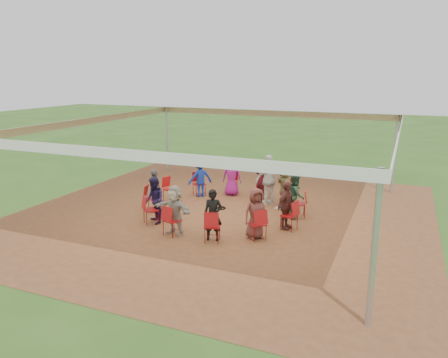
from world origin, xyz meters
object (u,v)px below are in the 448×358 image
at_px(person_seated_5, 200,177).
at_px(person_seated_9, 213,215).
at_px(chair_4, 232,183).
at_px(person_seated_7, 154,201).
at_px(person_seated_0, 286,206).
at_px(person_seated_4, 232,177).
at_px(chair_7, 152,198).
at_px(standing_person, 269,180).
at_px(chair_0, 289,215).
at_px(chair_6, 170,189).
at_px(chair_10, 212,226).
at_px(person_seated_1, 295,195).
at_px(chair_11, 257,224).
at_px(chair_3, 264,186).
at_px(chair_9, 172,220).
at_px(chair_5, 199,184).
at_px(person_seated_3, 262,179).
at_px(chair_8, 151,210).
at_px(laptop, 281,206).
at_px(chair_1, 299,204).
at_px(person_seated_6, 155,190).
at_px(cable_coil, 221,208).
at_px(person_seated_8, 175,210).
at_px(person_seated_2, 285,186).
at_px(chair_2, 288,193).
at_px(person_seated_10, 256,213).

xyz_separation_m(person_seated_5, person_seated_9, (2.27, -3.87, 0.00)).
height_order(chair_4, person_seated_7, person_seated_7).
xyz_separation_m(person_seated_0, person_seated_4, (-2.86, 2.82, 0.00)).
xyz_separation_m(chair_7, standing_person, (3.40, 2.28, 0.45)).
relative_size(chair_0, chair_6, 1.00).
height_order(chair_6, person_seated_9, person_seated_9).
distance_m(chair_10, person_seated_1, 3.38).
distance_m(chair_11, person_seated_7, 3.38).
xyz_separation_m(chair_3, person_seated_1, (1.62, -1.75, 0.28)).
bearing_deg(chair_9, standing_person, 82.04).
distance_m(chair_3, chair_5, 2.44).
height_order(person_seated_5, person_seated_7, same).
xyz_separation_m(person_seated_3, standing_person, (0.46, -0.61, 0.17)).
distance_m(chair_7, chair_8, 1.26).
relative_size(chair_6, person_seated_3, 0.62).
xyz_separation_m(person_seated_0, person_seated_9, (-1.63, -1.65, 0.00)).
bearing_deg(chair_10, chair_3, 75.00).
distance_m(chair_4, chair_8, 4.23).
xyz_separation_m(chair_6, chair_7, (0.01, -1.26, 0.00)).
bearing_deg(laptop, chair_11, 178.05).
bearing_deg(person_seated_9, chair_9, 170.37).
relative_size(chair_1, person_seated_7, 0.62).
distance_m(chair_3, person_seated_9, 4.61).
xyz_separation_m(person_seated_6, person_seated_7, (0.61, -1.04, 0.00)).
relative_size(chair_7, chair_11, 1.00).
height_order(chair_7, person_seated_4, person_seated_4).
bearing_deg(chair_7, person_seated_6, 90.00).
bearing_deg(cable_coil, person_seated_4, 99.88).
distance_m(chair_5, person_seated_8, 4.13).
height_order(chair_9, cable_coil, chair_9).
bearing_deg(person_seated_5, chair_7, 27.50).
bearing_deg(chair_10, person_seated_5, 104.61).
bearing_deg(chair_11, person_seated_0, 20.37).
xyz_separation_m(person_seated_2, person_seated_9, (-1.02, -3.89, 0.00)).
bearing_deg(chair_7, chair_2, 105.00).
height_order(chair_11, laptop, chair_11).
xyz_separation_m(chair_5, person_seated_9, (2.35, -3.95, 0.28)).
distance_m(person_seated_5, person_seated_10, 4.64).
bearing_deg(person_seated_0, chair_3, 43.56).
distance_m(chair_1, person_seated_5, 4.13).
bearing_deg(person_seated_3, person_seated_7, 75.00).
xyz_separation_m(chair_3, person_seated_2, (1.01, -0.71, 0.28)).
bearing_deg(chair_11, laptop, 28.05).
bearing_deg(chair_4, chair_11, 105.00).
bearing_deg(person_seated_6, person_seated_0, 75.00).
xyz_separation_m(chair_3, chair_11, (1.12, -4.08, 0.00)).
relative_size(chair_1, chair_11, 1.00).
xyz_separation_m(chair_1, person_seated_0, (-0.11, -1.23, 0.28)).
xyz_separation_m(person_seated_4, person_seated_7, (-1.02, -3.89, 0.00)).
bearing_deg(person_seated_9, chair_6, 120.83).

